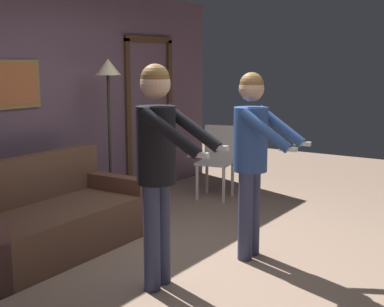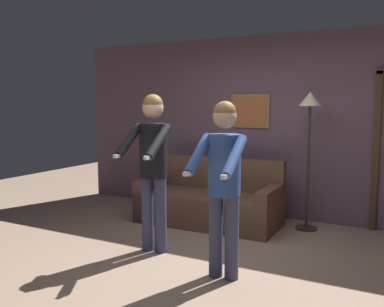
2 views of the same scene
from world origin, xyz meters
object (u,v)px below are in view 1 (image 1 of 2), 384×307
couch (48,223)px  torchiere_lamp (108,91)px  person_standing_left (158,155)px  person_standing_right (252,149)px  dining_chair_distant (217,157)px

couch → torchiere_lamp: size_ratio=1.08×
person_standing_left → person_standing_right: size_ratio=1.05×
torchiere_lamp → person_standing_right: 2.03m
torchiere_lamp → dining_chair_distant: torchiere_lamp is taller
person_standing_right → dining_chair_distant: 2.27m
couch → torchiere_lamp: bearing=15.4°
couch → dining_chair_distant: bearing=-4.9°
torchiere_lamp → person_standing_right: size_ratio=1.07×
person_standing_left → person_standing_right: person_standing_left is taller
torchiere_lamp → dining_chair_distant: size_ratio=1.92×
torchiere_lamp → person_standing_right: torchiere_lamp is taller
torchiere_lamp → person_standing_right: (-0.31, -1.96, -0.43)m
person_standing_right → dining_chair_distant: person_standing_right is taller
person_standing_right → dining_chair_distant: (1.73, 1.39, -0.47)m
person_standing_right → couch: bearing=119.8°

